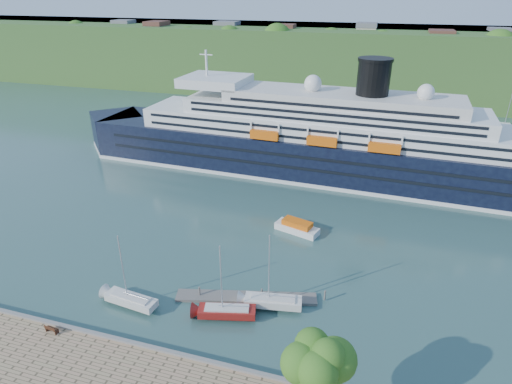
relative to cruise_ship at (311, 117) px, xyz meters
name	(u,v)px	position (x,y,z in m)	size (l,w,h in m)	color
ground	(172,358)	(-4.81, -57.59, -12.78)	(400.00, 400.00, 0.00)	#2D504D
far_hillside	(338,60)	(-4.81, 87.41, -0.78)	(400.00, 50.00, 24.00)	#2F5321
quay_coping	(171,352)	(-4.81, -57.79, -11.63)	(220.00, 0.50, 0.30)	slate
cruise_ship	(311,117)	(0.00, 0.00, 0.00)	(113.81, 16.57, 25.56)	black
park_bench	(52,328)	(-19.64, -58.88, -11.23)	(1.72, 0.70, 1.10)	#4D2A16
promenade_tree	(315,378)	(11.64, -61.34, -6.29)	(6.63, 6.63, 10.98)	#265F19
floating_pontoon	(246,297)	(0.03, -45.44, -12.57)	(18.79, 2.30, 0.42)	slate
sailboat_white_near	(127,275)	(-13.81, -51.21, -7.70)	(7.87, 2.19, 10.17)	silver
sailboat_red	(226,285)	(-1.13, -49.71, -7.66)	(7.93, 2.20, 10.24)	maroon
sailboat_white_far	(274,275)	(3.93, -46.23, -7.52)	(8.15, 2.26, 10.53)	silver
tender_launch	(297,226)	(2.97, -26.41, -11.73)	(7.57, 2.59, 2.09)	#E55F0D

